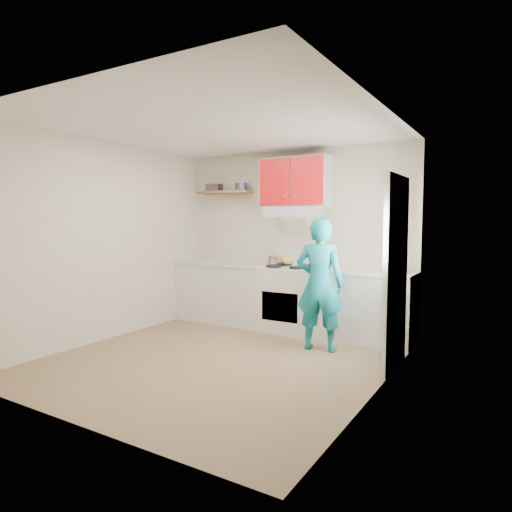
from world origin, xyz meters
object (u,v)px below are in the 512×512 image
Objects in this scene: stove at (290,299)px; crock at (273,261)px; kettle at (287,261)px; tin at (241,187)px; person at (320,284)px.

crock is (-0.33, 0.08, 0.52)m from stove.
kettle is 1.07× the size of crock.
person is at bearing -25.83° from tin.
crock is (-0.20, -0.07, -0.01)m from kettle.
tin reaches higher than stove.
tin is (-0.92, 0.15, 1.63)m from stove.
kettle is 0.10× the size of person.
crock reaches higher than stove.
person is at bearing -41.78° from stove.
stove is at bearing -51.32° from person.
crock is 1.29m from person.
crock is at bearing -44.20° from person.
person reaches higher than stove.
tin is at bearing 173.63° from crock.
person reaches higher than crock.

